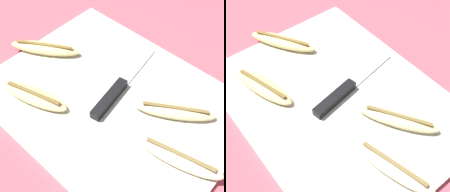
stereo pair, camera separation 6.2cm
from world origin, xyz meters
TOP-DOWN VIEW (x-y plane):
  - ground_plane at (0.00, 0.00)m, footprint 4.00×4.00m
  - cutting_board at (0.00, 0.00)m, footprint 0.50×0.38m
  - knife at (-0.01, 0.01)m, footprint 0.06×0.23m
  - banana_spotted_left at (-0.12, -0.10)m, footprint 0.16×0.08m
  - banana_bright_far at (0.18, -0.02)m, footprint 0.16×0.08m
  - banana_soft_right at (0.11, 0.05)m, footprint 0.15×0.11m
  - banana_golden_short at (-0.21, -0.00)m, footprint 0.16×0.12m

SIDE VIEW (x-z plane):
  - ground_plane at x=0.00m, z-range 0.00..0.00m
  - cutting_board at x=0.00m, z-range 0.00..0.01m
  - knife at x=-0.01m, z-range 0.01..0.03m
  - banana_spotted_left at x=-0.12m, z-range 0.01..0.03m
  - banana_bright_far at x=0.18m, z-range 0.01..0.03m
  - banana_soft_right at x=0.11m, z-range 0.01..0.03m
  - banana_golden_short at x=-0.21m, z-range 0.01..0.03m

